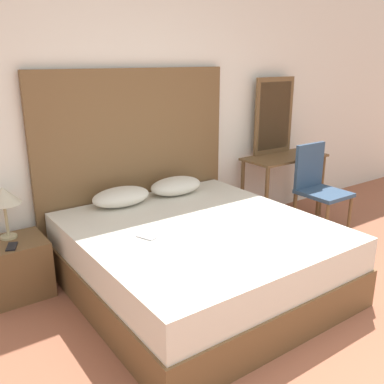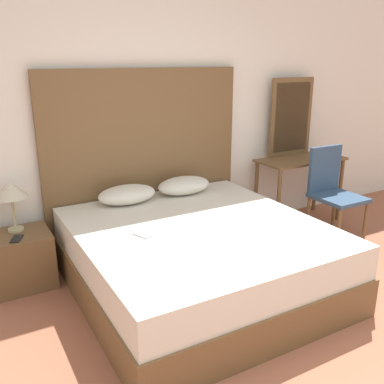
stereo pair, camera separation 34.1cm
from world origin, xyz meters
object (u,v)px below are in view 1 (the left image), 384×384
object	(u,v)px
vanity_desk	(284,168)
chair	(317,184)
bed	(199,257)
phone_on_nightstand	(12,246)
nightstand	(15,268)
phone_on_bed	(146,237)
table_lamp	(3,197)

from	to	relation	value
vanity_desk	chair	bearing A→B (deg)	-90.96
bed	phone_on_nightstand	size ratio (longest dim) A/B	12.07
nightstand	chair	world-z (taller)	chair
phone_on_bed	chair	distance (m)	2.25
nightstand	vanity_desk	xyz separation A→B (m)	(3.04, -0.03, 0.39)
bed	vanity_desk	size ratio (longest dim) A/B	1.99
phone_on_bed	nightstand	bearing A→B (deg)	136.51
phone_on_bed	phone_on_nightstand	bearing A→B (deg)	141.61
phone_on_bed	vanity_desk	world-z (taller)	vanity_desk
phone_on_bed	nightstand	size ratio (longest dim) A/B	0.33
phone_on_nightstand	table_lamp	bearing A→B (deg)	83.05
table_lamp	phone_on_nightstand	size ratio (longest dim) A/B	2.57
bed	table_lamp	distance (m)	1.61
bed	phone_on_bed	distance (m)	0.55
nightstand	bed	bearing A→B (deg)	-31.63
phone_on_nightstand	vanity_desk	bearing A→B (deg)	1.56
table_lamp	chair	size ratio (longest dim) A/B	0.44
bed	nightstand	xyz separation A→B (m)	(-1.26, 0.78, -0.05)
phone_on_nightstand	vanity_desk	xyz separation A→B (m)	(3.06, 0.08, 0.15)
vanity_desk	chair	distance (m)	0.50
bed	vanity_desk	world-z (taller)	vanity_desk
vanity_desk	phone_on_bed	bearing A→B (deg)	-162.06
phone_on_nightstand	chair	distance (m)	3.08
bed	table_lamp	bearing A→B (deg)	145.47
nightstand	table_lamp	size ratio (longest dim) A/B	1.19
bed	table_lamp	world-z (taller)	table_lamp
phone_on_bed	chair	world-z (taller)	chair
nightstand	table_lamp	distance (m)	0.58
phone_on_bed	bed	bearing A→B (deg)	-3.01
nightstand	vanity_desk	size ratio (longest dim) A/B	0.50
nightstand	chair	distance (m)	3.09
nightstand	phone_on_bed	bearing A→B (deg)	-43.49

